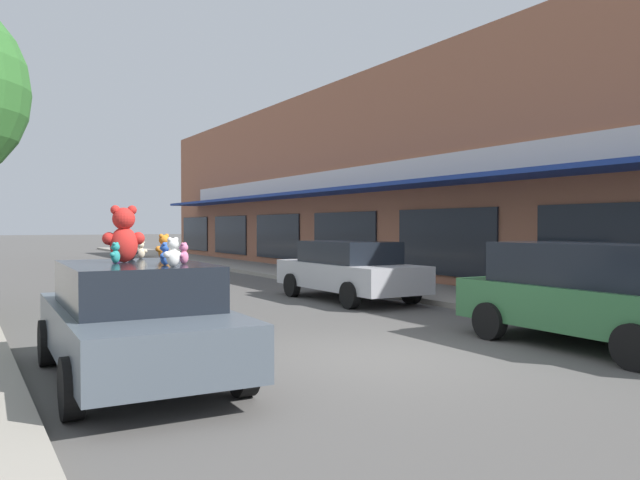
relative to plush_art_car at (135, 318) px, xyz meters
name	(u,v)px	position (x,y,z in m)	size (l,w,h in m)	color
ground_plane	(377,358)	(3.30, -0.47, -0.76)	(260.00, 260.00, 0.00)	#514F4C
sidewalk_far	(632,321)	(9.29, -0.47, -0.69)	(2.91, 90.00, 0.13)	gray
storefront_row	(489,184)	(18.24, 12.11, 2.96)	(16.71, 39.39, 7.43)	#9E6047
plush_art_car	(135,318)	(0.00, 0.00, 0.00)	(2.08, 4.36, 1.43)	#4C5660
teddy_bear_giant	(124,235)	(-0.07, 0.27, 1.02)	(0.53, 0.34, 0.71)	red
teddy_bear_orange	(164,247)	(0.54, 0.62, 0.84)	(0.26, 0.20, 0.35)	orange
teddy_bear_black	(132,251)	(0.16, 0.81, 0.80)	(0.19, 0.15, 0.25)	black
teddy_bear_purple	(117,251)	(-0.02, 0.89, 0.79)	(0.16, 0.17, 0.24)	purple
teddy_bear_blue	(165,254)	(0.21, -0.56, 0.80)	(0.16, 0.20, 0.27)	blue
teddy_bear_white	(173,252)	(0.21, -0.87, 0.84)	(0.25, 0.20, 0.33)	white
teddy_bear_cream	(141,250)	(0.33, 1.02, 0.80)	(0.19, 0.14, 0.25)	beige
teddy_bear_pink	(184,254)	(0.48, -0.44, 0.80)	(0.17, 0.18, 0.26)	pink
teddy_bear_teal	(115,253)	(-0.20, 0.12, 0.80)	(0.17, 0.18, 0.26)	teal
parked_car_far_left	(595,291)	(6.69, -1.53, 0.11)	(2.11, 4.13, 1.62)	#336B3D
parked_car_far_center	(349,269)	(6.69, 5.52, 0.03)	(1.96, 4.56, 1.50)	#B7B7BC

